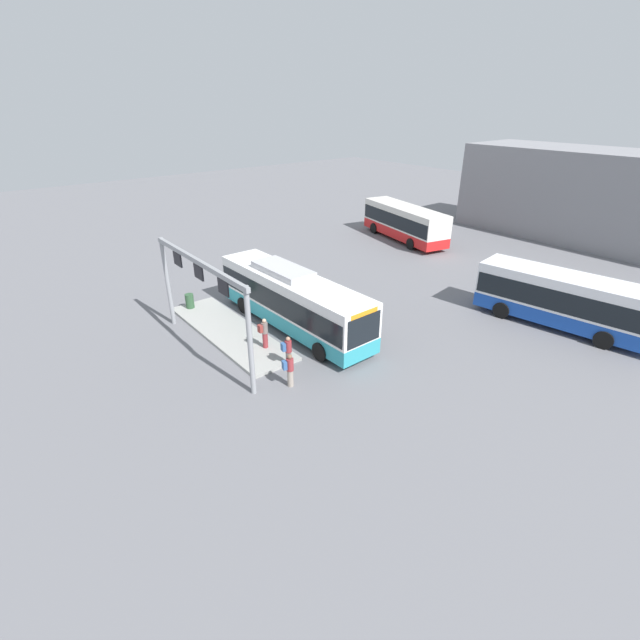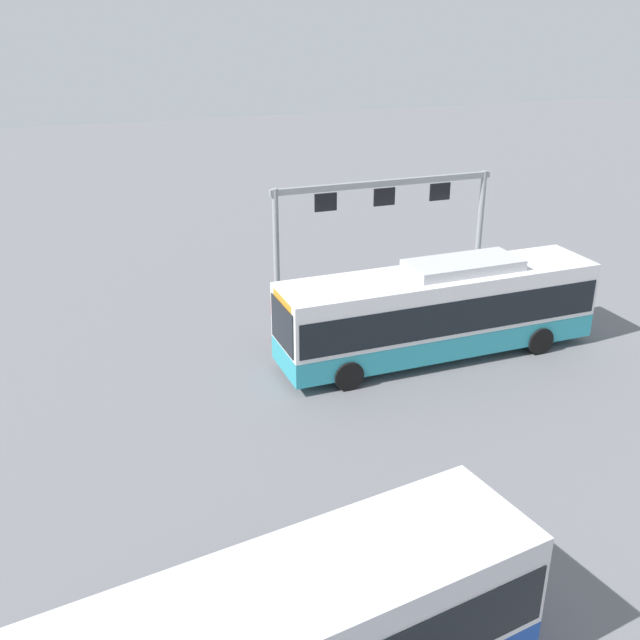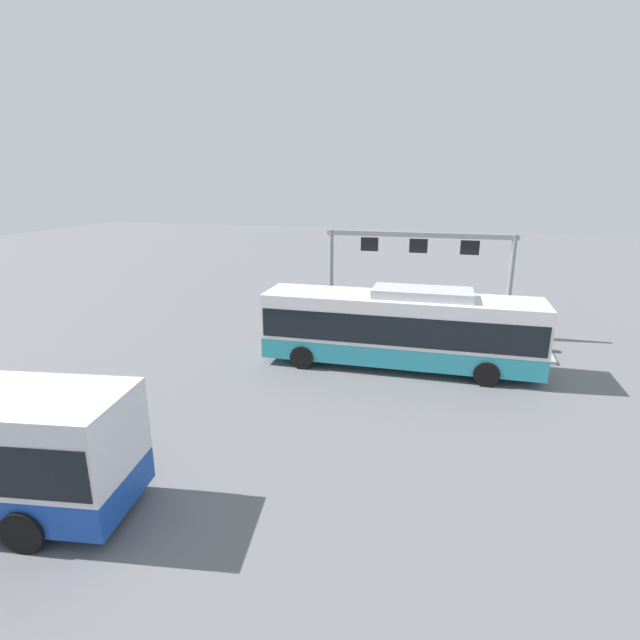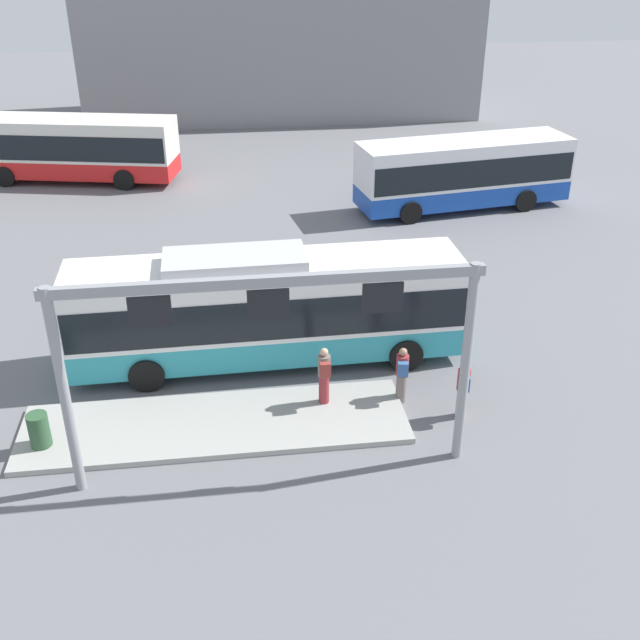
{
  "view_description": "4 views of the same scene",
  "coord_description": "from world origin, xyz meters",
  "px_view_note": "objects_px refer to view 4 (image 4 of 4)",
  "views": [
    {
      "loc": [
        19.42,
        -13.59,
        12.02
      ],
      "look_at": [
        3.06,
        -0.46,
        1.74
      ],
      "focal_mm": 25.52,
      "sensor_mm": 36.0,
      "label": 1
    },
    {
      "loc": [
        12.06,
        20.83,
        11.63
      ],
      "look_at": [
        3.96,
        -1.2,
        1.46
      ],
      "focal_mm": 41.44,
      "sensor_mm": 36.0,
      "label": 2
    },
    {
      "loc": [
        -1.88,
        19.64,
        7.75
      ],
      "look_at": [
        3.64,
        -0.69,
        1.6
      ],
      "focal_mm": 27.27,
      "sensor_mm": 36.0,
      "label": 3
    },
    {
      "loc": [
        -1.08,
        -19.75,
        11.87
      ],
      "look_at": [
        1.5,
        -0.43,
        1.44
      ],
      "focal_mm": 42.8,
      "sensor_mm": 36.0,
      "label": 4
    }
  ],
  "objects_px": {
    "person_waiting_near": "(402,374)",
    "trash_bin": "(39,430)",
    "person_waiting_mid": "(324,374)",
    "bus_background_left": "(73,145)",
    "bus_main": "(267,305)",
    "person_boarding": "(463,388)",
    "bus_background_right": "(464,170)"
  },
  "relations": [
    {
      "from": "person_waiting_near",
      "to": "trash_bin",
      "type": "bearing_deg",
      "value": 105.71
    },
    {
      "from": "person_waiting_near",
      "to": "person_waiting_mid",
      "type": "height_order",
      "value": "person_waiting_mid"
    },
    {
      "from": "trash_bin",
      "to": "person_waiting_near",
      "type": "bearing_deg",
      "value": 5.58
    },
    {
      "from": "bus_background_left",
      "to": "person_waiting_mid",
      "type": "distance_m",
      "value": 23.37
    },
    {
      "from": "person_waiting_mid",
      "to": "trash_bin",
      "type": "bearing_deg",
      "value": 97.31
    },
    {
      "from": "bus_main",
      "to": "person_waiting_near",
      "type": "height_order",
      "value": "bus_main"
    },
    {
      "from": "person_boarding",
      "to": "person_waiting_mid",
      "type": "xyz_separation_m",
      "value": [
        -3.54,
        0.91,
        0.16
      ]
    },
    {
      "from": "person_waiting_near",
      "to": "person_waiting_mid",
      "type": "relative_size",
      "value": 1.0
    },
    {
      "from": "person_boarding",
      "to": "person_waiting_mid",
      "type": "bearing_deg",
      "value": 90.02
    },
    {
      "from": "bus_main",
      "to": "trash_bin",
      "type": "distance_m",
      "value": 7.08
    },
    {
      "from": "bus_background_left",
      "to": "person_waiting_near",
      "type": "height_order",
      "value": "bus_background_left"
    },
    {
      "from": "person_boarding",
      "to": "bus_background_right",
      "type": "bearing_deg",
      "value": -2.38
    },
    {
      "from": "bus_main",
      "to": "person_waiting_mid",
      "type": "distance_m",
      "value": 3.16
    },
    {
      "from": "bus_main",
      "to": "person_boarding",
      "type": "bearing_deg",
      "value": -38.1
    },
    {
      "from": "person_waiting_near",
      "to": "trash_bin",
      "type": "distance_m",
      "value": 9.4
    },
    {
      "from": "person_waiting_mid",
      "to": "bus_background_right",
      "type": "bearing_deg",
      "value": -29.12
    },
    {
      "from": "person_boarding",
      "to": "trash_bin",
      "type": "xyz_separation_m",
      "value": [
        -10.78,
        -0.01,
        -0.28
      ]
    },
    {
      "from": "trash_bin",
      "to": "person_boarding",
      "type": "bearing_deg",
      "value": 0.03
    },
    {
      "from": "bus_background_right",
      "to": "person_boarding",
      "type": "relative_size",
      "value": 5.87
    },
    {
      "from": "trash_bin",
      "to": "bus_background_right",
      "type": "bearing_deg",
      "value": 45.48
    },
    {
      "from": "bus_background_right",
      "to": "person_waiting_near",
      "type": "xyz_separation_m",
      "value": [
        -6.21,
        -14.91,
        -0.89
      ]
    },
    {
      "from": "person_waiting_mid",
      "to": "bus_main",
      "type": "bearing_deg",
      "value": 25.41
    },
    {
      "from": "bus_background_right",
      "to": "bus_main",
      "type": "bearing_deg",
      "value": 42.88
    },
    {
      "from": "person_boarding",
      "to": "person_waiting_mid",
      "type": "distance_m",
      "value": 3.66
    },
    {
      "from": "person_waiting_near",
      "to": "person_boarding",
      "type": "bearing_deg",
      "value": -112.47
    },
    {
      "from": "bus_background_left",
      "to": "bus_background_right",
      "type": "distance_m",
      "value": 18.96
    },
    {
      "from": "person_boarding",
      "to": "bus_main",
      "type": "bearing_deg",
      "value": 67.28
    },
    {
      "from": "person_waiting_mid",
      "to": "person_boarding",
      "type": "bearing_deg",
      "value": -104.37
    },
    {
      "from": "bus_main",
      "to": "person_boarding",
      "type": "relative_size",
      "value": 6.88
    },
    {
      "from": "trash_bin",
      "to": "bus_main",
      "type": "bearing_deg",
      "value": 31.89
    },
    {
      "from": "bus_main",
      "to": "person_boarding",
      "type": "height_order",
      "value": "bus_main"
    },
    {
      "from": "person_waiting_mid",
      "to": "person_waiting_near",
      "type": "bearing_deg",
      "value": -90.02
    }
  ]
}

